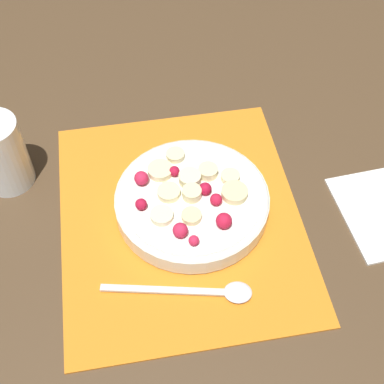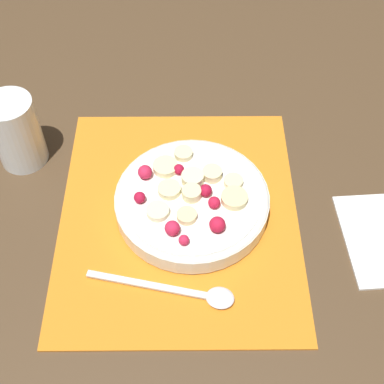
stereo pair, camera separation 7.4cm
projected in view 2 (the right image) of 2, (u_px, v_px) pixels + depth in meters
name	position (u px, v px, depth m)	size (l,w,h in m)	color
ground_plane	(179.00, 216.00, 0.77)	(3.00, 3.00, 0.00)	#4C3823
placemat	(179.00, 215.00, 0.76)	(0.40, 0.34, 0.01)	orange
fruit_bowl	(192.00, 200.00, 0.75)	(0.22, 0.22, 0.05)	silver
spoon	(191.00, 293.00, 0.68)	(0.06, 0.19, 0.01)	silver
drinking_glass	(16.00, 132.00, 0.79)	(0.07, 0.07, 0.11)	white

